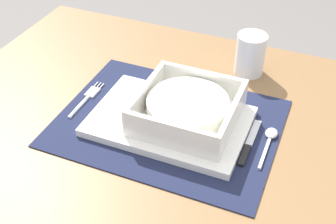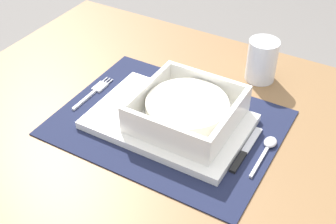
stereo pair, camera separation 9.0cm
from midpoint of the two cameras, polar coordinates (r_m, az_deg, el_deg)
dining_table at (r=0.99m, az=2.36°, el=-5.39°), size 1.00×0.75×0.70m
placemat at (r=0.91m, az=2.80°, el=-1.51°), size 0.44×0.34×0.00m
serving_plate at (r=0.90m, az=2.98°, el=-1.32°), size 0.31×0.21×0.02m
porridge_bowl at (r=0.88m, az=5.34°, el=0.03°), size 0.19×0.19×0.06m
fork at (r=1.00m, az=-6.75°, el=2.63°), size 0.02×0.13×0.00m
spoon at (r=0.88m, az=15.50°, el=-4.37°), size 0.02×0.12×0.01m
butter_knife at (r=0.86m, az=12.70°, el=-5.12°), size 0.01×0.14×0.01m
bread_knife at (r=0.86m, az=11.25°, el=-5.00°), size 0.01×0.13×0.01m
drinking_glass at (r=1.05m, az=14.28°, el=6.06°), size 0.07×0.07×0.10m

